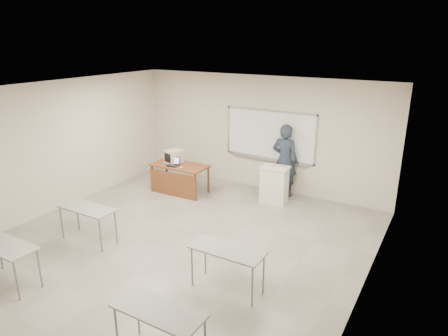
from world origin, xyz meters
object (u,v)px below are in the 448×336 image
Objects in this scene: podium at (274,185)px; keyboard at (282,166)px; whiteboard at (270,136)px; mouse at (181,167)px; presenter at (285,160)px; instructor_desk at (178,173)px; laptop at (174,163)px; crt_monitor at (174,156)px.

podium is 0.50m from keyboard.
whiteboard is at bearing 121.00° from keyboard.
presenter is (2.22, 1.40, 0.17)m from mouse.
presenter is at bearing 83.46° from podium.
laptop is (-0.10, -0.02, 0.25)m from instructor_desk.
crt_monitor is 2.89m from presenter.
keyboard is (2.36, 0.88, 0.17)m from mouse.
keyboard is at bearing 15.97° from instructor_desk.
crt_monitor is (-2.66, -0.51, 0.45)m from podium.
mouse is (-2.21, -0.80, 0.30)m from podium.
laptop is (-2.01, -1.50, -0.68)m from whiteboard.
podium is 2.37m from mouse.
instructor_desk is at bearing 5.25° from laptop.
whiteboard reaches higher than crt_monitor.
laptop is at bearing -169.54° from podium.
whiteboard is 8.51× the size of laptop.
keyboard is at bearing 29.00° from crt_monitor.
instructor_desk is 1.60× the size of podium.
instructor_desk is at bearing -169.25° from podium.
laptop is 0.31m from mouse.
instructor_desk is at bearing 27.70° from presenter.
whiteboard is at bearing 117.38° from podium.
podium is at bearing -164.30° from keyboard.
presenter is (0.01, 0.60, 0.47)m from podium.
mouse is 2.63m from presenter.
crt_monitor is 0.95× the size of keyboard.
instructor_desk is at bearing 177.74° from mouse.
crt_monitor is at bearing 139.40° from instructor_desk.
keyboard is (2.56, 0.79, 0.38)m from instructor_desk.
whiteboard reaches higher than presenter.
laptop reaches higher than mouse.
crt_monitor is 0.22× the size of presenter.
laptop is 2.85m from presenter.
laptop reaches higher than instructor_desk.
crt_monitor is at bearing 120.42° from laptop.
whiteboard reaches higher than podium.
whiteboard reaches higher than instructor_desk.
instructor_desk is 2.52m from podium.
mouse is (-1.71, -1.57, -0.71)m from whiteboard.
instructor_desk is 2.71m from keyboard.
crt_monitor is at bearing -149.49° from whiteboard.
mouse is at bearing -24.97° from instructor_desk.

